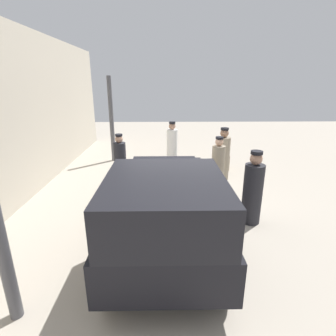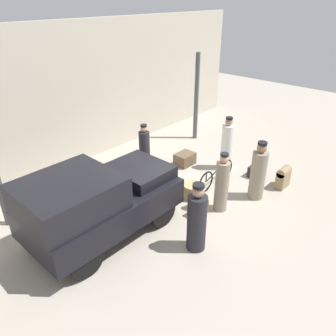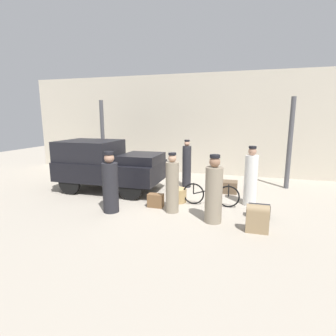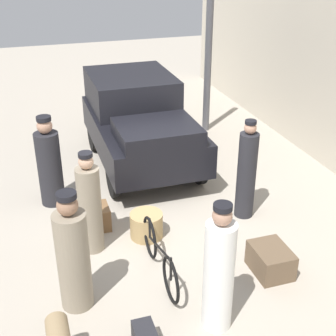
{
  "view_description": "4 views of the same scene",
  "coord_description": "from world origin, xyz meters",
  "px_view_note": "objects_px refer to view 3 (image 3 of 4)",
  "views": [
    {
      "loc": [
        -6.25,
        0.31,
        3.08
      ],
      "look_at": [
        0.2,
        0.2,
        0.95
      ],
      "focal_mm": 28.0,
      "sensor_mm": 36.0,
      "label": 1
    },
    {
      "loc": [
        -5.59,
        -5.11,
        5.16
      ],
      "look_at": [
        0.2,
        0.2,
        0.95
      ],
      "focal_mm": 35.0,
      "sensor_mm": 36.0,
      "label": 2
    },
    {
      "loc": [
        2.55,
        -7.91,
        2.6
      ],
      "look_at": [
        0.2,
        0.2,
        0.95
      ],
      "focal_mm": 28.0,
      "sensor_mm": 36.0,
      "label": 3
    },
    {
      "loc": [
        6.86,
        -1.93,
        4.45
      ],
      "look_at": [
        0.2,
        0.2,
        0.95
      ],
      "focal_mm": 50.0,
      "sensor_mm": 36.0,
      "label": 4
    }
  ],
  "objects_px": {
    "wicker_basket": "(178,195)",
    "trunk_barrel_dark": "(257,218)",
    "truck": "(106,163)",
    "porter_lifting_near_truck": "(214,192)",
    "suitcase_black_upright": "(156,200)",
    "conductor_in_dark_uniform": "(110,185)",
    "suitcase_small_leather": "(228,187)",
    "bicycle": "(211,195)",
    "porter_standing_middle": "(187,165)",
    "porter_carrying_trunk": "(251,178)",
    "porter_with_bicycle": "(172,185)",
    "trunk_large_brown": "(259,211)"
  },
  "relations": [
    {
      "from": "porter_standing_middle",
      "to": "porter_carrying_trunk",
      "type": "distance_m",
      "value": 2.69
    },
    {
      "from": "porter_standing_middle",
      "to": "suitcase_small_leather",
      "type": "bearing_deg",
      "value": -11.84
    },
    {
      "from": "truck",
      "to": "porter_lifting_near_truck",
      "type": "height_order",
      "value": "truck"
    },
    {
      "from": "truck",
      "to": "porter_lifting_near_truck",
      "type": "bearing_deg",
      "value": -25.46
    },
    {
      "from": "suitcase_small_leather",
      "to": "wicker_basket",
      "type": "bearing_deg",
      "value": -133.88
    },
    {
      "from": "bicycle",
      "to": "suitcase_black_upright",
      "type": "height_order",
      "value": "bicycle"
    },
    {
      "from": "porter_lifting_near_truck",
      "to": "trunk_large_brown",
      "type": "distance_m",
      "value": 1.44
    },
    {
      "from": "bicycle",
      "to": "porter_standing_middle",
      "type": "height_order",
      "value": "porter_standing_middle"
    },
    {
      "from": "suitcase_small_leather",
      "to": "trunk_barrel_dark",
      "type": "distance_m",
      "value": 3.21
    },
    {
      "from": "trunk_barrel_dark",
      "to": "truck",
      "type": "bearing_deg",
      "value": 156.2
    },
    {
      "from": "bicycle",
      "to": "suitcase_black_upright",
      "type": "relative_size",
      "value": 3.72
    },
    {
      "from": "porter_with_bicycle",
      "to": "trunk_barrel_dark",
      "type": "xyz_separation_m",
      "value": [
        2.21,
        -0.72,
        -0.41
      ]
    },
    {
      "from": "conductor_in_dark_uniform",
      "to": "suitcase_small_leather",
      "type": "bearing_deg",
      "value": 43.37
    },
    {
      "from": "truck",
      "to": "trunk_large_brown",
      "type": "xyz_separation_m",
      "value": [
        5.15,
        -1.26,
        -0.8
      ]
    },
    {
      "from": "suitcase_black_upright",
      "to": "bicycle",
      "type": "bearing_deg",
      "value": 20.16
    },
    {
      "from": "wicker_basket",
      "to": "porter_with_bicycle",
      "type": "height_order",
      "value": "porter_with_bicycle"
    },
    {
      "from": "truck",
      "to": "suitcase_small_leather",
      "type": "height_order",
      "value": "truck"
    },
    {
      "from": "truck",
      "to": "bicycle",
      "type": "bearing_deg",
      "value": -10.39
    },
    {
      "from": "porter_with_bicycle",
      "to": "trunk_large_brown",
      "type": "xyz_separation_m",
      "value": [
        2.3,
        0.25,
        -0.59
      ]
    },
    {
      "from": "porter_with_bicycle",
      "to": "wicker_basket",
      "type": "bearing_deg",
      "value": 93.96
    },
    {
      "from": "conductor_in_dark_uniform",
      "to": "porter_standing_middle",
      "type": "xyz_separation_m",
      "value": [
        1.46,
        3.16,
        0.06
      ]
    },
    {
      "from": "porter_standing_middle",
      "to": "porter_carrying_trunk",
      "type": "height_order",
      "value": "porter_standing_middle"
    },
    {
      "from": "trunk_barrel_dark",
      "to": "bicycle",
      "type": "bearing_deg",
      "value": 129.25
    },
    {
      "from": "bicycle",
      "to": "porter_standing_middle",
      "type": "relative_size",
      "value": 0.95
    },
    {
      "from": "porter_standing_middle",
      "to": "suitcase_black_upright",
      "type": "xyz_separation_m",
      "value": [
        -0.39,
        -2.45,
        -0.63
      ]
    },
    {
      "from": "wicker_basket",
      "to": "bicycle",
      "type": "bearing_deg",
      "value": -4.6
    },
    {
      "from": "porter_lifting_near_truck",
      "to": "porter_with_bicycle",
      "type": "height_order",
      "value": "porter_lifting_near_truck"
    },
    {
      "from": "conductor_in_dark_uniform",
      "to": "porter_carrying_trunk",
      "type": "relative_size",
      "value": 0.95
    },
    {
      "from": "porter_with_bicycle",
      "to": "suitcase_small_leather",
      "type": "distance_m",
      "value": 2.8
    },
    {
      "from": "bicycle",
      "to": "conductor_in_dark_uniform",
      "type": "height_order",
      "value": "conductor_in_dark_uniform"
    },
    {
      "from": "wicker_basket",
      "to": "porter_lifting_near_truck",
      "type": "xyz_separation_m",
      "value": [
        1.23,
        -1.3,
        0.56
      ]
    },
    {
      "from": "truck",
      "to": "porter_standing_middle",
      "type": "height_order",
      "value": "porter_standing_middle"
    },
    {
      "from": "truck",
      "to": "suitcase_small_leather",
      "type": "distance_m",
      "value": 4.37
    },
    {
      "from": "truck",
      "to": "porter_standing_middle",
      "type": "relative_size",
      "value": 2.04
    },
    {
      "from": "porter_lifting_near_truck",
      "to": "bicycle",
      "type": "bearing_deg",
      "value": 99.98
    },
    {
      "from": "porter_with_bicycle",
      "to": "trunk_barrel_dark",
      "type": "relative_size",
      "value": 2.53
    },
    {
      "from": "porter_carrying_trunk",
      "to": "trunk_barrel_dark",
      "type": "relative_size",
      "value": 2.7
    },
    {
      "from": "trunk_large_brown",
      "to": "bicycle",
      "type": "bearing_deg",
      "value": 157.29
    },
    {
      "from": "porter_lifting_near_truck",
      "to": "suitcase_small_leather",
      "type": "height_order",
      "value": "porter_lifting_near_truck"
    },
    {
      "from": "bicycle",
      "to": "porter_lifting_near_truck",
      "type": "xyz_separation_m",
      "value": [
        0.21,
        -1.21,
        0.44
      ]
    },
    {
      "from": "wicker_basket",
      "to": "porter_standing_middle",
      "type": "height_order",
      "value": "porter_standing_middle"
    },
    {
      "from": "trunk_large_brown",
      "to": "porter_standing_middle",
      "type": "bearing_deg",
      "value": 135.33
    },
    {
      "from": "suitcase_black_upright",
      "to": "wicker_basket",
      "type": "bearing_deg",
      "value": 51.64
    },
    {
      "from": "suitcase_small_leather",
      "to": "trunk_large_brown",
      "type": "height_order",
      "value": "suitcase_small_leather"
    },
    {
      "from": "wicker_basket",
      "to": "suitcase_black_upright",
      "type": "bearing_deg",
      "value": -128.36
    },
    {
      "from": "trunk_barrel_dark",
      "to": "trunk_large_brown",
      "type": "relative_size",
      "value": 1.21
    },
    {
      "from": "trunk_barrel_dark",
      "to": "trunk_large_brown",
      "type": "distance_m",
      "value": 0.99
    },
    {
      "from": "porter_lifting_near_truck",
      "to": "trunk_barrel_dark",
      "type": "xyz_separation_m",
      "value": [
        1.04,
        -0.32,
        -0.42
      ]
    },
    {
      "from": "trunk_large_brown",
      "to": "porter_carrying_trunk",
      "type": "bearing_deg",
      "value": 103.14
    },
    {
      "from": "wicker_basket",
      "to": "trunk_barrel_dark",
      "type": "height_order",
      "value": "trunk_barrel_dark"
    }
  ]
}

